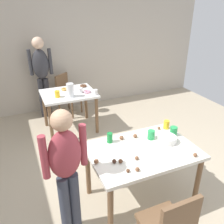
{
  "coord_description": "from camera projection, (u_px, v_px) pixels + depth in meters",
  "views": [
    {
      "loc": [
        -1.24,
        -1.96,
        2.29
      ],
      "look_at": [
        -0.08,
        0.71,
        0.9
      ],
      "focal_mm": 38.13,
      "sensor_mm": 36.0,
      "label": 1
    }
  ],
  "objects": [
    {
      "name": "ground_plane",
      "position": [
        140.0,
        196.0,
        3.05
      ],
      "size": [
        6.4,
        6.4,
        0.0
      ],
      "primitive_type": "plane",
      "color": "tan"
    },
    {
      "name": "wall_back",
      "position": [
        70.0,
        49.0,
        5.14
      ],
      "size": [
        6.4,
        0.1,
        2.6
      ],
      "primitive_type": "cube",
      "color": "#BCB2A3",
      "rests_on": "ground_plane"
    },
    {
      "name": "dining_table_near",
      "position": [
        142.0,
        156.0,
        2.73
      ],
      "size": [
        1.21,
        0.83,
        0.75
      ],
      "color": "silver",
      "rests_on": "ground_plane"
    },
    {
      "name": "dining_table_far",
      "position": [
        69.0,
        99.0,
        4.36
      ],
      "size": [
        0.95,
        0.77,
        0.75
      ],
      "color": "white",
      "rests_on": "ground_plane"
    },
    {
      "name": "chair_far_table",
      "position": [
        66.0,
        92.0,
        5.06
      ],
      "size": [
        0.56,
        0.56,
        0.87
      ],
      "color": "brown",
      "rests_on": "ground_plane"
    },
    {
      "name": "person_girl_near",
      "position": [
        66.0,
        166.0,
        2.25
      ],
      "size": [
        0.46,
        0.24,
        1.44
      ],
      "color": "#383D4C",
      "rests_on": "ground_plane"
    },
    {
      "name": "person_adult_far",
      "position": [
        41.0,
        71.0,
        4.71
      ],
      "size": [
        0.45,
        0.26,
        1.65
      ],
      "color": "#28282D",
      "rests_on": "ground_plane"
    },
    {
      "name": "mixing_bowl",
      "position": [
        167.0,
        139.0,
        2.81
      ],
      "size": [
        0.22,
        0.22,
        0.08
      ],
      "primitive_type": "cylinder",
      "color": "white",
      "rests_on": "dining_table_near"
    },
    {
      "name": "soda_can",
      "position": [
        110.0,
        138.0,
        2.8
      ],
      "size": [
        0.07,
        0.07,
        0.12
      ],
      "primitive_type": "cylinder",
      "color": "#198438",
      "rests_on": "dining_table_near"
    },
    {
      "name": "fork_near",
      "position": [
        138.0,
        152.0,
        2.63
      ],
      "size": [
        0.17,
        0.02,
        0.01
      ],
      "primitive_type": "cube",
      "color": "silver",
      "rests_on": "dining_table_near"
    },
    {
      "name": "cup_near_0",
      "position": [
        166.0,
        125.0,
        3.1
      ],
      "size": [
        0.07,
        0.07,
        0.11
      ],
      "primitive_type": "cylinder",
      "color": "yellow",
      "rests_on": "dining_table_near"
    },
    {
      "name": "cup_near_1",
      "position": [
        174.0,
        131.0,
        2.94
      ],
      "size": [
        0.09,
        0.09,
        0.12
      ],
      "primitive_type": "cylinder",
      "color": "green",
      "rests_on": "dining_table_near"
    },
    {
      "name": "cup_near_2",
      "position": [
        151.0,
        135.0,
        2.87
      ],
      "size": [
        0.09,
        0.09,
        0.11
      ],
      "primitive_type": "cylinder",
      "color": "green",
      "rests_on": "dining_table_near"
    },
    {
      "name": "cake_ball_0",
      "position": [
        135.0,
        136.0,
        2.9
      ],
      "size": [
        0.05,
        0.05,
        0.05
      ],
      "primitive_type": "sphere",
      "color": "brown",
      "rests_on": "dining_table_near"
    },
    {
      "name": "cake_ball_1",
      "position": [
        137.0,
        169.0,
        2.34
      ],
      "size": [
        0.04,
        0.04,
        0.04
      ],
      "primitive_type": "sphere",
      "color": "brown",
      "rests_on": "dining_table_near"
    },
    {
      "name": "cake_ball_2",
      "position": [
        159.0,
        128.0,
        3.09
      ],
      "size": [
        0.04,
        0.04,
        0.04
      ],
      "primitive_type": "sphere",
      "color": "brown",
      "rests_on": "dining_table_near"
    },
    {
      "name": "cake_ball_3",
      "position": [
        128.0,
        171.0,
        2.32
      ],
      "size": [
        0.04,
        0.04,
        0.04
      ],
      "primitive_type": "sphere",
      "color": "brown",
      "rests_on": "dining_table_near"
    },
    {
      "name": "cake_ball_4",
      "position": [
        137.0,
        158.0,
        2.51
      ],
      "size": [
        0.04,
        0.04,
        0.04
      ],
      "primitive_type": "sphere",
      "color": "brown",
      "rests_on": "dining_table_near"
    },
    {
      "name": "cake_ball_5",
      "position": [
        121.0,
        161.0,
        2.45
      ],
      "size": [
        0.05,
        0.05,
        0.05
      ],
      "primitive_type": "sphere",
      "color": "brown",
      "rests_on": "dining_table_near"
    },
    {
      "name": "cake_ball_6",
      "position": [
        195.0,
        155.0,
        2.55
      ],
      "size": [
        0.04,
        0.04,
        0.04
      ],
      "primitive_type": "sphere",
      "color": "brown",
      "rests_on": "dining_table_near"
    },
    {
      "name": "cake_ball_7",
      "position": [
        114.0,
        161.0,
        2.45
      ],
      "size": [
        0.04,
        0.04,
        0.04
      ],
      "primitive_type": "sphere",
      "color": "#3D2319",
      "rests_on": "dining_table_near"
    },
    {
      "name": "cake_ball_8",
      "position": [
        96.0,
        161.0,
        2.44
      ],
      "size": [
        0.05,
        0.05,
        0.05
      ],
      "primitive_type": "sphere",
      "color": "brown",
      "rests_on": "dining_table_near"
    },
    {
      "name": "cake_ball_9",
      "position": [
        122.0,
        138.0,
        2.86
      ],
      "size": [
        0.05,
        0.05,
        0.05
      ],
      "primitive_type": "sphere",
      "color": "brown",
      "rests_on": "dining_table_near"
    },
    {
      "name": "pitcher_far",
      "position": [
        70.0,
        90.0,
        4.07
      ],
      "size": [
        0.13,
        0.13,
        0.24
      ],
      "primitive_type": "cylinder",
      "color": "white",
      "rests_on": "dining_table_far"
    },
    {
      "name": "cup_far_0",
      "position": [
        57.0,
        94.0,
        4.08
      ],
      "size": [
        0.09,
        0.09,
        0.12
      ],
      "primitive_type": "cylinder",
      "color": "yellow",
      "rests_on": "dining_table_far"
    },
    {
      "name": "cup_far_1",
      "position": [
        96.0,
        92.0,
        4.18
      ],
      "size": [
        0.07,
        0.07,
        0.1
      ],
      "primitive_type": "cylinder",
      "color": "white",
      "rests_on": "dining_table_far"
    },
    {
      "name": "cup_far_2",
      "position": [
        80.0,
        90.0,
        4.28
      ],
      "size": [
        0.09,
        0.09,
        0.1
      ],
      "primitive_type": "cylinder",
      "color": "white",
      "rests_on": "dining_table_far"
    },
    {
      "name": "donut_far_0",
      "position": [
        87.0,
        92.0,
        4.3
      ],
      "size": [
        0.13,
        0.13,
        0.04
      ],
      "primitive_type": "torus",
      "color": "pink",
      "rests_on": "dining_table_far"
    },
    {
      "name": "donut_far_1",
      "position": [
        65.0,
        89.0,
        4.42
      ],
      "size": [
        0.13,
        0.13,
        0.04
      ],
      "primitive_type": "torus",
      "color": "gold",
      "rests_on": "dining_table_far"
    },
    {
      "name": "donut_far_2",
      "position": [
        83.0,
        86.0,
        4.59
      ],
      "size": [
        0.13,
        0.13,
        0.04
      ],
      "primitive_type": "torus",
      "color": "brown",
      "rests_on": "dining_table_far"
    }
  ]
}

